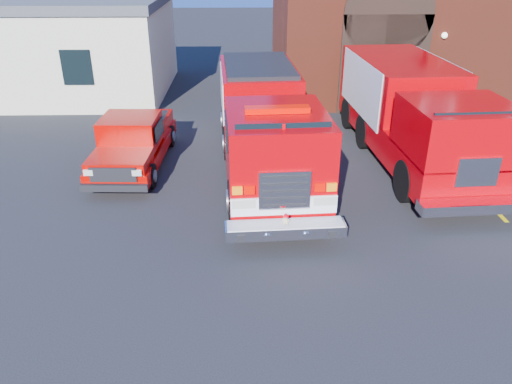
{
  "coord_description": "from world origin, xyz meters",
  "views": [
    {
      "loc": [
        -0.27,
        -11.51,
        6.39
      ],
      "look_at": [
        0.0,
        -1.2,
        1.3
      ],
      "focal_mm": 35.0,
      "sensor_mm": 36.0,
      "label": 1
    }
  ],
  "objects_px": {
    "pickup_truck": "(134,142)",
    "secondary_truck": "(413,111)",
    "side_building": "(59,45)",
    "fire_engine": "(265,124)"
  },
  "relations": [
    {
      "from": "pickup_truck",
      "to": "fire_engine",
      "type": "bearing_deg",
      "value": -6.56
    },
    {
      "from": "pickup_truck",
      "to": "secondary_truck",
      "type": "xyz_separation_m",
      "value": [
        8.99,
        0.44,
        0.81
      ]
    },
    {
      "from": "side_building",
      "to": "pickup_truck",
      "type": "xyz_separation_m",
      "value": [
        5.23,
        -9.46,
        -1.4
      ]
    },
    {
      "from": "fire_engine",
      "to": "pickup_truck",
      "type": "distance_m",
      "value": 4.23
    },
    {
      "from": "pickup_truck",
      "to": "side_building",
      "type": "bearing_deg",
      "value": 118.94
    },
    {
      "from": "side_building",
      "to": "pickup_truck",
      "type": "relative_size",
      "value": 1.93
    },
    {
      "from": "fire_engine",
      "to": "pickup_truck",
      "type": "relative_size",
      "value": 1.81
    },
    {
      "from": "pickup_truck",
      "to": "secondary_truck",
      "type": "relative_size",
      "value": 0.57
    },
    {
      "from": "fire_engine",
      "to": "secondary_truck",
      "type": "distance_m",
      "value": 4.93
    },
    {
      "from": "fire_engine",
      "to": "secondary_truck",
      "type": "relative_size",
      "value": 1.03
    }
  ]
}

